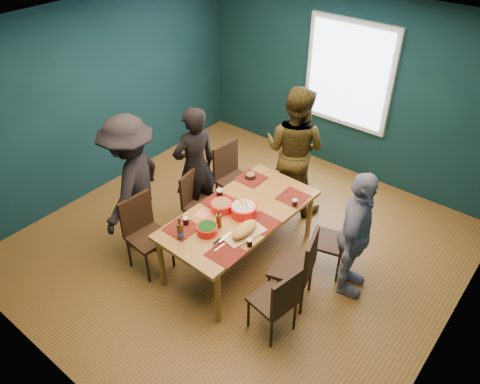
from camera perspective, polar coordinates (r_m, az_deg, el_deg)
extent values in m
cube|color=olive|center=(6.08, 0.06, -6.63)|extent=(5.00, 5.00, 0.01)
cube|color=beige|center=(4.70, 0.09, 18.53)|extent=(5.00, 5.00, 0.01)
cube|color=#103136|center=(6.92, -16.57, 10.96)|extent=(0.01, 5.00, 2.70)
cube|color=#103136|center=(4.45, 26.19, -6.72)|extent=(0.01, 5.00, 2.70)
cube|color=#103136|center=(7.17, 13.02, 12.37)|extent=(5.00, 0.01, 2.70)
cube|color=#103136|center=(4.05, -23.11, -10.52)|extent=(5.00, 0.01, 2.70)
cube|color=white|center=(7.07, 13.12, 13.78)|extent=(1.35, 0.06, 1.55)
cube|color=#A97B32|center=(5.43, -0.03, -2.69)|extent=(1.03, 1.97, 0.05)
cylinder|color=#A97B32|center=(5.43, -9.58, -8.50)|extent=(0.07, 0.07, 0.69)
cylinder|color=#A97B32|center=(5.00, -2.72, -12.91)|extent=(0.07, 0.07, 0.69)
cylinder|color=#A97B32|center=(6.43, 2.01, 0.07)|extent=(0.07, 0.07, 0.69)
cylinder|color=#A97B32|center=(6.06, 8.44, -2.88)|extent=(0.07, 0.07, 0.69)
cube|color=black|center=(6.39, -0.49, 1.31)|extent=(0.48, 0.48, 0.04)
cube|color=black|center=(6.37, -1.79, 3.98)|extent=(0.08, 0.44, 0.49)
cylinder|color=black|center=(6.54, -2.83, -0.50)|extent=(0.03, 0.03, 0.45)
cylinder|color=black|center=(6.32, -0.47, -1.93)|extent=(0.03, 0.03, 0.45)
cylinder|color=black|center=(6.75, -0.49, 0.86)|extent=(0.03, 0.03, 0.45)
cylinder|color=black|center=(6.54, 1.87, -0.47)|extent=(0.03, 0.03, 0.45)
cube|color=black|center=(6.05, -4.63, -1.67)|extent=(0.46, 0.46, 0.04)
cube|color=black|center=(6.00, -6.18, 0.62)|extent=(0.11, 0.40, 0.43)
cylinder|color=black|center=(6.16, -6.71, -3.68)|extent=(0.03, 0.03, 0.40)
cylinder|color=black|center=(6.01, -4.03, -4.68)|extent=(0.03, 0.03, 0.40)
cylinder|color=black|center=(6.38, -5.01, -1.99)|extent=(0.03, 0.03, 0.40)
cylinder|color=black|center=(6.23, -2.39, -2.90)|extent=(0.03, 0.03, 0.40)
cube|color=black|center=(5.60, -11.08, -5.46)|extent=(0.47, 0.47, 0.04)
cube|color=black|center=(5.57, -12.56, -2.53)|extent=(0.08, 0.43, 0.47)
cylinder|color=black|center=(5.81, -13.35, -7.21)|extent=(0.03, 0.03, 0.44)
cylinder|color=black|center=(5.58, -11.18, -9.08)|extent=(0.03, 0.03, 0.44)
cylinder|color=black|center=(5.95, -10.46, -5.55)|extent=(0.03, 0.03, 0.44)
cylinder|color=black|center=(5.72, -8.22, -7.29)|extent=(0.03, 0.03, 0.44)
cube|color=black|center=(5.60, 10.83, -5.92)|extent=(0.49, 0.49, 0.04)
cube|color=black|center=(5.42, 12.95, -4.51)|extent=(0.14, 0.40, 0.44)
cylinder|color=black|center=(5.65, 8.44, -8.25)|extent=(0.03, 0.03, 0.41)
cylinder|color=black|center=(5.60, 11.83, -9.15)|extent=(0.03, 0.03, 0.41)
cylinder|color=black|center=(5.89, 9.42, -6.10)|extent=(0.03, 0.03, 0.41)
cylinder|color=black|center=(5.85, 12.65, -6.94)|extent=(0.03, 0.03, 0.41)
cube|color=black|center=(5.16, 6.27, -9.15)|extent=(0.54, 0.54, 0.04)
cube|color=black|center=(4.96, 8.65, -7.58)|extent=(0.17, 0.43, 0.48)
cylinder|color=black|center=(5.25, 3.52, -11.86)|extent=(0.03, 0.03, 0.44)
cylinder|color=black|center=(5.19, 7.50, -12.91)|extent=(0.03, 0.03, 0.44)
cylinder|color=black|center=(5.49, 4.79, -9.18)|extent=(0.03, 0.03, 0.44)
cylinder|color=black|center=(5.44, 8.58, -10.14)|extent=(0.03, 0.03, 0.44)
cube|color=black|center=(4.88, 3.97, -13.02)|extent=(0.46, 0.46, 0.04)
cube|color=black|center=(4.62, 5.69, -12.31)|extent=(0.11, 0.40, 0.44)
cylinder|color=black|center=(5.05, 1.03, -14.57)|extent=(0.03, 0.03, 0.41)
cylinder|color=black|center=(4.90, 3.83, -16.86)|extent=(0.03, 0.03, 0.41)
cylinder|color=black|center=(5.21, 3.89, -12.63)|extent=(0.03, 0.03, 0.41)
cylinder|color=black|center=(5.06, 6.69, -14.76)|extent=(0.03, 0.03, 0.41)
imported|color=black|center=(6.07, -5.51, 3.09)|extent=(0.55, 0.69, 1.67)
imported|color=black|center=(6.31, 6.67, 5.10)|extent=(0.95, 0.78, 1.80)
imported|color=silver|center=(5.18, 13.85, -5.20)|extent=(0.61, 0.99, 1.57)
imported|color=black|center=(5.76, -13.01, 0.94)|extent=(1.06, 1.32, 1.78)
cylinder|color=red|center=(5.43, -2.28, -1.76)|extent=(0.26, 0.26, 0.10)
cylinder|color=#517E2D|center=(5.40, -2.29, -1.36)|extent=(0.23, 0.23, 0.02)
cylinder|color=red|center=(5.35, 0.45, -2.24)|extent=(0.30, 0.30, 0.12)
cylinder|color=beige|center=(5.32, 0.45, -1.77)|extent=(0.27, 0.27, 0.02)
cylinder|color=tan|center=(5.27, 0.80, -1.54)|extent=(0.09, 0.17, 0.24)
cylinder|color=tan|center=(5.30, 0.20, -1.25)|extent=(0.08, 0.17, 0.24)
cylinder|color=red|center=(5.12, -4.03, -4.58)|extent=(0.23, 0.23, 0.10)
cylinder|color=#144A12|center=(5.09, -4.05, -4.21)|extent=(0.20, 0.20, 0.02)
cube|color=#DCB476|center=(5.11, 0.51, -5.14)|extent=(0.33, 0.51, 0.02)
ellipsoid|color=gold|center=(5.07, 0.51, -4.58)|extent=(0.24, 0.40, 0.11)
cube|color=silver|center=(5.04, -1.86, -5.56)|extent=(0.03, 0.19, 0.00)
cylinder|color=black|center=(5.00, -2.86, -6.03)|extent=(0.03, 0.11, 0.02)
sphere|color=#155613|center=(5.00, -0.24, -5.13)|extent=(0.03, 0.03, 0.03)
sphere|color=#155613|center=(5.06, 0.52, -4.53)|extent=(0.03, 0.03, 0.03)
sphere|color=#155613|center=(5.13, 1.25, -3.94)|extent=(0.03, 0.03, 0.03)
cylinder|color=black|center=(5.98, 1.29, 1.96)|extent=(0.14, 0.14, 0.05)
cylinder|color=#517E2D|center=(5.97, 1.29, 2.15)|extent=(0.11, 0.11, 0.01)
cylinder|color=#49270D|center=(5.05, -7.29, -4.74)|extent=(0.07, 0.07, 0.20)
cylinder|color=#49270D|center=(4.96, -7.41, -3.51)|extent=(0.03, 0.03, 0.08)
cylinder|color=#1840A8|center=(5.07, -7.26, -5.03)|extent=(0.08, 0.08, 0.04)
cylinder|color=#49270D|center=(5.17, -2.60, -3.55)|extent=(0.06, 0.06, 0.17)
cylinder|color=#49270D|center=(5.09, -2.63, -2.52)|extent=(0.02, 0.02, 0.07)
cylinder|color=black|center=(5.26, -6.63, -3.55)|extent=(0.06, 0.06, 0.09)
cylinder|color=silver|center=(5.23, -6.66, -3.20)|extent=(0.07, 0.07, 0.01)
cylinder|color=black|center=(4.95, 1.17, -6.22)|extent=(0.06, 0.06, 0.09)
cylinder|color=silver|center=(4.93, 1.17, -5.88)|extent=(0.06, 0.06, 0.01)
cylinder|color=black|center=(5.53, 6.69, -1.33)|extent=(0.06, 0.06, 0.09)
cylinder|color=silver|center=(5.51, 6.72, -1.01)|extent=(0.06, 0.06, 0.01)
cylinder|color=black|center=(5.63, -2.51, -0.21)|extent=(0.07, 0.07, 0.11)
cylinder|color=silver|center=(5.60, -2.52, 0.19)|extent=(0.08, 0.08, 0.02)
cube|color=#E87462|center=(5.29, 2.83, -3.60)|extent=(0.18, 0.18, 0.00)
cube|color=#E87462|center=(5.41, -4.62, -2.71)|extent=(0.16, 0.16, 0.00)
cube|color=#E87462|center=(4.86, -1.60, -7.94)|extent=(0.18, 0.18, 0.00)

